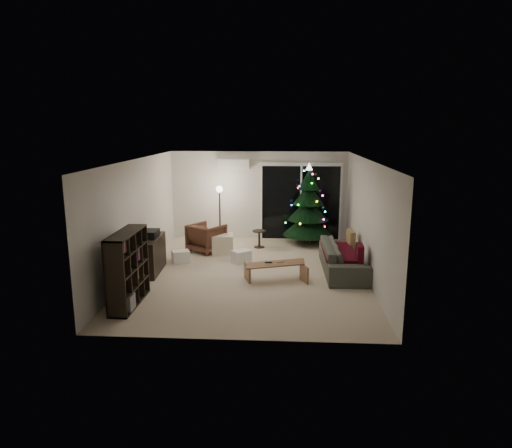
{
  "coord_description": "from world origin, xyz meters",
  "views": [
    {
      "loc": [
        0.7,
        -9.65,
        3.2
      ],
      "look_at": [
        0.1,
        0.3,
        1.05
      ],
      "focal_mm": 32.0,
      "sensor_mm": 36.0,
      "label": 1
    }
  ],
  "objects_px": {
    "media_cabinet": "(150,255)",
    "coffee_table": "(276,272)",
    "sofa": "(343,258)",
    "christmas_tree": "(308,204)",
    "bookshelf": "(119,268)",
    "armchair": "(207,238)"
  },
  "relations": [
    {
      "from": "bookshelf",
      "to": "sofa",
      "type": "height_order",
      "value": "bookshelf"
    },
    {
      "from": "armchair",
      "to": "sofa",
      "type": "distance_m",
      "value": 3.66
    },
    {
      "from": "sofa",
      "to": "christmas_tree",
      "type": "distance_m",
      "value": 2.7
    },
    {
      "from": "sofa",
      "to": "coffee_table",
      "type": "bearing_deg",
      "value": 114.42
    },
    {
      "from": "media_cabinet",
      "to": "sofa",
      "type": "xyz_separation_m",
      "value": [
        4.3,
        0.25,
        -0.07
      ]
    },
    {
      "from": "bookshelf",
      "to": "sofa",
      "type": "bearing_deg",
      "value": 10.5
    },
    {
      "from": "media_cabinet",
      "to": "coffee_table",
      "type": "xyz_separation_m",
      "value": [
        2.81,
        -0.45,
        -0.2
      ]
    },
    {
      "from": "bookshelf",
      "to": "christmas_tree",
      "type": "relative_size",
      "value": 0.61
    },
    {
      "from": "bookshelf",
      "to": "christmas_tree",
      "type": "distance_m",
      "value": 5.89
    },
    {
      "from": "bookshelf",
      "to": "christmas_tree",
      "type": "xyz_separation_m",
      "value": [
        3.64,
        4.62,
        0.43
      ]
    },
    {
      "from": "armchair",
      "to": "coffee_table",
      "type": "relative_size",
      "value": 0.64
    },
    {
      "from": "media_cabinet",
      "to": "sofa",
      "type": "distance_m",
      "value": 4.31
    },
    {
      "from": "bookshelf",
      "to": "media_cabinet",
      "type": "bearing_deg",
      "value": 74.22
    },
    {
      "from": "coffee_table",
      "to": "christmas_tree",
      "type": "bearing_deg",
      "value": 56.8
    },
    {
      "from": "sofa",
      "to": "coffee_table",
      "type": "xyz_separation_m",
      "value": [
        -1.49,
        -0.7,
        -0.13
      ]
    },
    {
      "from": "sofa",
      "to": "armchair",
      "type": "bearing_deg",
      "value": 64.54
    },
    {
      "from": "christmas_tree",
      "to": "bookshelf",
      "type": "bearing_deg",
      "value": -128.22
    },
    {
      "from": "sofa",
      "to": "christmas_tree",
      "type": "bearing_deg",
      "value": 14.2
    },
    {
      "from": "bookshelf",
      "to": "armchair",
      "type": "relative_size",
      "value": 1.69
    },
    {
      "from": "media_cabinet",
      "to": "armchair",
      "type": "xyz_separation_m",
      "value": [
        0.98,
        1.78,
        -0.03
      ]
    },
    {
      "from": "bookshelf",
      "to": "media_cabinet",
      "type": "relative_size",
      "value": 1.08
    },
    {
      "from": "sofa",
      "to": "christmas_tree",
      "type": "xyz_separation_m",
      "value": [
        -0.66,
        2.49,
        0.79
      ]
    }
  ]
}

